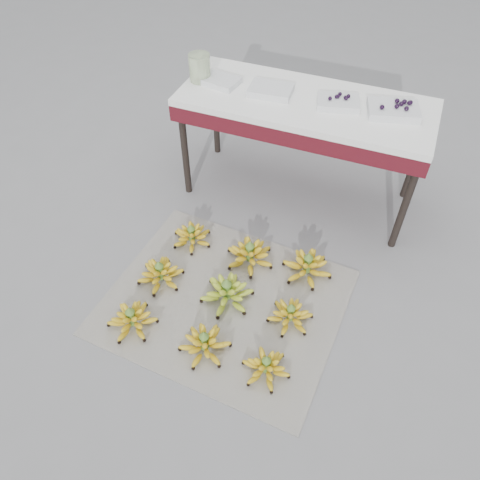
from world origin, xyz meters
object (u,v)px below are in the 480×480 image
at_px(tray_far_right, 394,110).
at_px(bunch_mid_left, 160,274).
at_px(bunch_back_center, 250,255).
at_px(tray_far_left, 220,81).
at_px(tray_left, 271,90).
at_px(bunch_front_right, 266,367).
at_px(bunch_front_left, 132,319).
at_px(tray_right, 338,102).
at_px(glass_jar, 200,68).
at_px(bunch_front_center, 205,344).
at_px(newspaper_mat, 225,302).
at_px(bunch_mid_center, 227,293).
at_px(vendor_table, 305,112).
at_px(bunch_back_right, 307,266).
at_px(bunch_back_left, 192,236).
at_px(bunch_mid_right, 290,315).

bearing_deg(tray_far_right, bunch_mid_left, -133.11).
xyz_separation_m(bunch_back_center, tray_far_left, (-0.46, 0.69, 0.66)).
relative_size(tray_left, tray_far_right, 0.83).
xyz_separation_m(bunch_front_right, tray_far_right, (0.23, 1.37, 0.68)).
height_order(bunch_front_right, tray_far_right, tray_far_right).
relative_size(bunch_front_left, tray_left, 1.05).
xyz_separation_m(bunch_front_right, tray_right, (-0.07, 1.34, 0.68)).
height_order(tray_far_left, tray_far_right, tray_far_right).
bearing_deg(tray_right, tray_far_right, 5.35).
bearing_deg(glass_jar, bunch_front_left, -82.43).
bearing_deg(bunch_front_left, bunch_front_center, -2.84).
xyz_separation_m(tray_far_left, glass_jar, (-0.13, -0.01, 0.06)).
bearing_deg(tray_far_right, newspaper_mat, -119.05).
bearing_deg(bunch_mid_center, bunch_front_right, -59.76).
xyz_separation_m(vendor_table, tray_far_left, (-0.53, -0.01, 0.10)).
distance_m(bunch_mid_center, bunch_back_center, 0.31).
distance_m(bunch_mid_center, tray_left, 1.20).
distance_m(bunch_back_right, tray_right, 0.95).
xyz_separation_m(bunch_back_left, bunch_back_center, (0.39, -0.02, 0.01)).
bearing_deg(newspaper_mat, bunch_mid_right, 2.06).
bearing_deg(bunch_front_right, tray_left, 119.41).
height_order(bunch_back_left, vendor_table, vendor_table).
distance_m(bunch_back_right, tray_left, 1.05).
bearing_deg(bunch_mid_left, bunch_back_right, 14.33).
height_order(bunch_front_right, bunch_back_center, bunch_back_center).
distance_m(bunch_front_center, bunch_back_left, 0.76).
height_order(bunch_front_center, vendor_table, vendor_table).
bearing_deg(tray_far_left, bunch_front_center, -70.74).
bearing_deg(bunch_back_left, tray_far_right, 56.49).
xyz_separation_m(bunch_mid_right, vendor_table, (-0.27, 1.01, 0.57)).
distance_m(bunch_front_left, tray_left, 1.52).
xyz_separation_m(bunch_mid_center, tray_right, (0.27, 1.01, 0.66)).
bearing_deg(tray_far_left, bunch_front_right, -59.24).
relative_size(bunch_front_center, bunch_back_right, 0.91).
distance_m(newspaper_mat, vendor_table, 1.20).
xyz_separation_m(bunch_front_center, bunch_mid_right, (0.35, 0.32, -0.00)).
distance_m(bunch_front_right, tray_far_left, 1.68).
distance_m(tray_far_left, tray_left, 0.32).
xyz_separation_m(tray_right, glass_jar, (-0.85, -0.02, 0.06)).
bearing_deg(glass_jar, tray_left, 1.60).
height_order(bunch_mid_left, glass_jar, glass_jar).
bearing_deg(tray_right, bunch_back_left, -133.16).
distance_m(newspaper_mat, tray_right, 1.29).
relative_size(bunch_mid_right, vendor_table, 0.21).
bearing_deg(bunch_front_center, bunch_mid_right, 44.55).
xyz_separation_m(newspaper_mat, bunch_front_center, (0.03, -0.31, 0.06)).
relative_size(bunch_mid_left, vendor_table, 0.21).
bearing_deg(bunch_mid_left, tray_left, 63.72).
distance_m(bunch_mid_left, tray_left, 1.24).
xyz_separation_m(newspaper_mat, tray_far_right, (0.59, 1.06, 0.73)).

